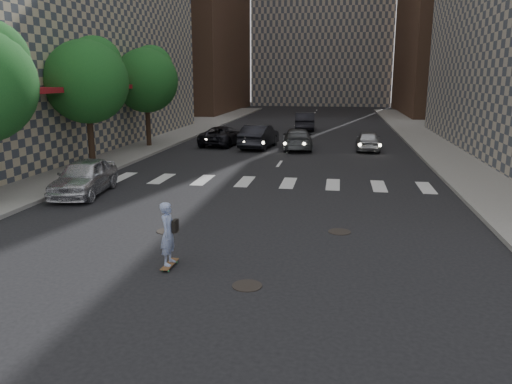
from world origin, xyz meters
TOP-DOWN VIEW (x-y plane):
  - ground at (0.00, 0.00)m, footprint 160.00×160.00m
  - sidewalk_left at (-14.50, 20.00)m, footprint 13.00×80.00m
  - tree_b at (-9.45, 11.14)m, footprint 4.20×4.20m
  - tree_c at (-9.45, 19.14)m, footprint 4.20×4.20m
  - manhole_a at (1.20, -2.50)m, footprint 0.70×0.70m
  - manhole_b at (-2.00, 1.20)m, footprint 0.70×0.70m
  - manhole_c at (3.30, 2.00)m, footprint 0.70×0.70m
  - skateboarder at (-0.95, -1.66)m, footprint 0.42×0.86m
  - silver_sedan at (-7.00, 5.43)m, footprint 2.22×4.47m
  - traffic_car_a at (-2.10, 20.00)m, footprint 2.17×4.88m
  - traffic_car_b at (0.50, 19.84)m, footprint 2.41×4.88m
  - traffic_car_c at (-4.83, 21.00)m, footprint 2.78×4.97m
  - traffic_car_d at (5.08, 20.00)m, footprint 1.55×3.80m
  - traffic_car_e at (0.16, 32.00)m, footprint 1.97×4.87m

SIDE VIEW (x-z plane):
  - ground at x=0.00m, z-range 0.00..0.00m
  - manhole_a at x=1.20m, z-range 0.00..0.02m
  - manhole_b at x=-2.00m, z-range 0.00..0.02m
  - manhole_c at x=3.30m, z-range 0.00..0.02m
  - sidewalk_left at x=-14.50m, z-range 0.00..0.15m
  - traffic_car_d at x=5.08m, z-range 0.00..1.29m
  - traffic_car_c at x=-4.83m, z-range 0.00..1.31m
  - traffic_car_b at x=0.50m, z-range 0.00..1.36m
  - silver_sedan at x=-7.00m, z-range 0.00..1.46m
  - traffic_car_a at x=-2.10m, z-range 0.00..1.56m
  - traffic_car_e at x=0.16m, z-range 0.00..1.57m
  - skateboarder at x=-0.95m, z-range 0.04..1.74m
  - tree_b at x=-9.45m, z-range 1.35..7.95m
  - tree_c at x=-9.45m, z-range 1.35..7.95m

